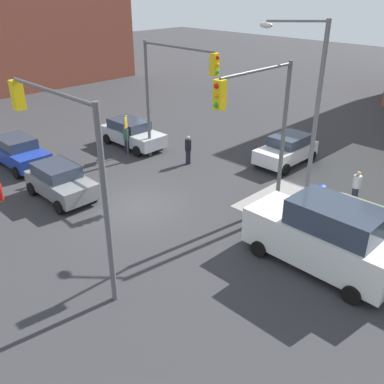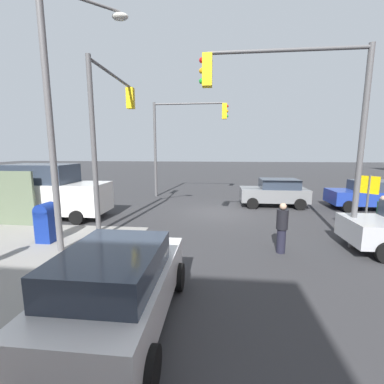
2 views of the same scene
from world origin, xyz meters
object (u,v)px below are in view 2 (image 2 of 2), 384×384
object	(u,v)px
fire_hydrant	(294,192)
sedan_gray	(275,192)
pedestrian_crossing	(382,218)
pedestrian_walking_north	(282,227)
mailbox_blue	(47,221)
street_lamp_corner	(62,104)
coupe_blue	(369,195)
traffic_signal_ne_corner	(111,119)
van_white_delivery	(49,192)
sedan_white	(119,285)
traffic_signal_se_corner	(183,131)
traffic_signal_nw_corner	(298,108)

from	to	relation	value
fire_hydrant	sedan_gray	size ratio (longest dim) A/B	0.25
pedestrian_crossing	pedestrian_walking_north	bearing A→B (deg)	-0.92
fire_hydrant	pedestrian_crossing	size ratio (longest dim) A/B	0.55
mailbox_blue	pedestrian_crossing	bearing A→B (deg)	-174.29
street_lamp_corner	coupe_blue	bearing A→B (deg)	-151.57
mailbox_blue	pedestrian_walking_north	xyz separation A→B (m)	(-8.20, 0.20, 0.09)
traffic_signal_ne_corner	street_lamp_corner	bearing A→B (deg)	81.03
traffic_signal_ne_corner	van_white_delivery	xyz separation A→B (m)	(3.76, -1.02, -3.29)
street_lamp_corner	sedan_white	xyz separation A→B (m)	(-3.08, 3.59, -3.86)
traffic_signal_se_corner	mailbox_blue	world-z (taller)	traffic_signal_se_corner
street_lamp_corner	traffic_signal_se_corner	bearing A→B (deg)	-103.30
traffic_signal_se_corner	sedan_gray	size ratio (longest dim) A/B	1.70
traffic_signal_ne_corner	sedan_gray	world-z (taller)	traffic_signal_ne_corner
fire_hydrant	sedan_gray	xyz separation A→B (m)	(1.73, 2.21, 0.36)
sedan_gray	pedestrian_crossing	size ratio (longest dim) A/B	2.23
street_lamp_corner	pedestrian_crossing	xyz separation A→B (m)	(-10.73, -1.75, -3.81)
pedestrian_walking_north	traffic_signal_ne_corner	bearing A→B (deg)	-21.10
sedan_white	coupe_blue	distance (m)	14.84
sedan_white	pedestrian_walking_north	bearing A→B (deg)	-134.39
traffic_signal_ne_corner	mailbox_blue	size ratio (longest dim) A/B	4.55
traffic_signal_ne_corner	street_lamp_corner	world-z (taller)	street_lamp_corner
traffic_signal_se_corner	sedan_gray	distance (m)	7.38
traffic_signal_nw_corner	street_lamp_corner	xyz separation A→B (m)	(7.40, 1.05, 0.08)
mailbox_blue	traffic_signal_se_corner	bearing A→B (deg)	-110.99
van_white_delivery	sedan_white	bearing A→B (deg)	131.14
sedan_gray	pedestrian_walking_north	xyz separation A→B (m)	(1.27, 7.19, 0.01)
traffic_signal_ne_corner	pedestrian_walking_north	size ratio (longest dim) A/B	3.95
traffic_signal_nw_corner	pedestrian_crossing	bearing A→B (deg)	-168.12
fire_hydrant	coupe_blue	world-z (taller)	coupe_blue
pedestrian_crossing	coupe_blue	bearing A→B (deg)	-136.22
traffic_signal_nw_corner	mailbox_blue	size ratio (longest dim) A/B	4.55
street_lamp_corner	sedan_gray	distance (m)	11.79
street_lamp_corner	van_white_delivery	bearing A→B (deg)	-48.34
fire_hydrant	coupe_blue	bearing A→B (deg)	142.56
coupe_blue	mailbox_blue	bearing A→B (deg)	24.53
street_lamp_corner	traffic_signal_nw_corner	bearing A→B (deg)	-171.95
fire_hydrant	mailbox_blue	bearing A→B (deg)	39.40
traffic_signal_se_corner	pedestrian_walking_north	bearing A→B (deg)	115.16
traffic_signal_nw_corner	coupe_blue	distance (m)	9.30
street_lamp_corner	mailbox_blue	world-z (taller)	street_lamp_corner
traffic_signal_ne_corner	sedan_gray	distance (m)	9.87
street_lamp_corner	pedestrian_crossing	distance (m)	11.52
sedan_gray	coupe_blue	xyz separation A→B (m)	(-5.08, 0.35, 0.00)
coupe_blue	pedestrian_crossing	distance (m)	6.00
mailbox_blue	van_white_delivery	distance (m)	3.84
mailbox_blue	pedestrian_crossing	xyz separation A→B (m)	(-12.00, -1.20, 0.12)
sedan_gray	fire_hydrant	bearing A→B (deg)	-128.04
traffic_signal_ne_corner	coupe_blue	bearing A→B (deg)	-160.86
traffic_signal_ne_corner	van_white_delivery	world-z (taller)	traffic_signal_ne_corner
traffic_signal_nw_corner	traffic_signal_se_corner	bearing A→B (deg)	-60.80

